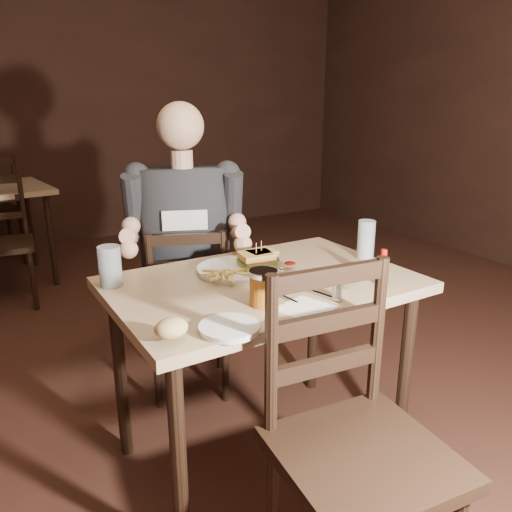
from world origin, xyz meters
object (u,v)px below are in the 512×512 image
chair_near (364,457)px  glass_left (110,266)px  hot_sauce (383,267)px  syrup_dispenser (263,288)px  diner (184,212)px  bg_chair_near (1,245)px  glass_right (366,240)px  side_plate (229,329)px  chair_far (188,308)px  main_table (263,302)px  dinner_plate (236,270)px

chair_near → glass_left: (-0.42, 0.89, 0.36)m
hot_sauce → syrup_dispenser: size_ratio=1.12×
chair_near → diner: diner is taller
chair_near → syrup_dispenser: chair_near is taller
bg_chair_near → diner: bearing=-62.6°
glass_right → side_plate: size_ratio=0.94×
diner → glass_right: (0.58, -0.57, -0.07)m
chair_near → glass_right: bearing=54.3°
chair_near → glass_right: (0.59, 0.68, 0.36)m
glass_right → side_plate: 0.89m
diner → glass_left: diner is taller
bg_chair_near → side_plate: size_ratio=5.14×
chair_far → side_plate: chair_far is taller
glass_right → glass_left: bearing=168.3°
diner → chair_near: bearing=-69.6°
bg_chair_near → syrup_dispenser: bg_chair_near is taller
glass_left → glass_right: size_ratio=0.91×
glass_left → main_table: bearing=-23.7°
diner → dinner_plate: (0.02, -0.45, -0.15)m
side_plate → hot_sauce: bearing=5.4°
chair_far → diner: 0.50m
diner → syrup_dispenser: 0.79m
chair_near → side_plate: chair_near is taller
side_plate → chair_far: bearing=75.1°
glass_right → side_plate: (-0.82, -0.33, -0.08)m
hot_sauce → dinner_plate: bearing=136.0°
dinner_plate → hot_sauce: (0.40, -0.38, 0.06)m
glass_left → syrup_dispenser: bearing=-47.7°
bg_chair_near → glass_left: size_ratio=6.06×
diner → main_table: bearing=-62.2°
glass_right → chair_near: bearing=-130.9°
chair_near → bg_chair_near: chair_near is taller
glass_right → syrup_dispenser: (-0.63, -0.21, -0.02)m
dinner_plate → glass_left: bearing=168.1°
diner → syrup_dispenser: diner is taller
bg_chair_near → glass_right: size_ratio=5.50×
main_table → bg_chair_near: bg_chair_near is taller
bg_chair_near → dinner_plate: (0.72, -2.13, 0.33)m
dinner_plate → syrup_dispenser: bearing=-102.3°
main_table → glass_left: (-0.50, 0.22, 0.16)m
dinner_plate → side_plate: size_ratio=1.68×
chair_near → syrup_dispenser: size_ratio=8.20×
main_table → syrup_dispenser: 0.28m
dinner_plate → hot_sauce: size_ratio=2.19×
syrup_dispenser → side_plate: (-0.19, -0.12, -0.05)m
chair_far → diner: (-0.02, -0.05, 0.50)m
dinner_plate → glass_right: 0.58m
chair_far → hot_sauce: bearing=135.4°
glass_right → syrup_dispenser: glass_right is taller
dinner_plate → main_table: bearing=-69.0°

